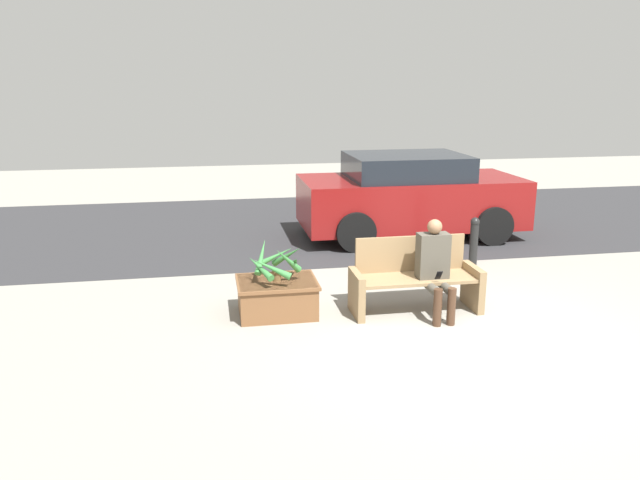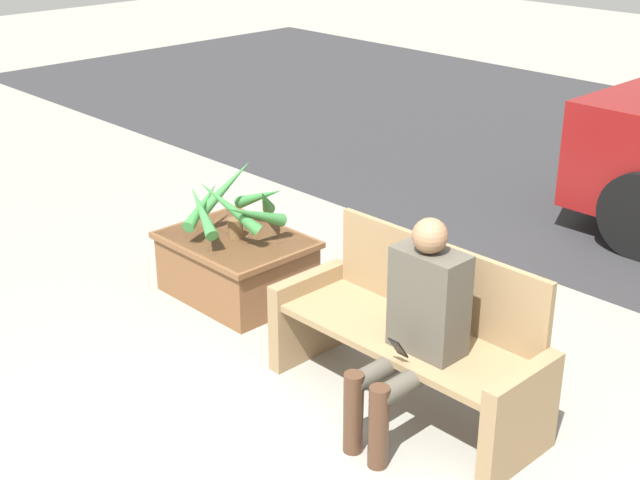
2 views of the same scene
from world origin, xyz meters
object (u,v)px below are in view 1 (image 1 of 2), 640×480
object	(u,v)px
bench	(414,279)
planter_box	(277,296)
potted_plant	(277,262)
bollard_post	(474,242)
person_seated	(435,265)
parked_car	(410,196)

from	to	relation	value
bench	planter_box	distance (m)	1.74
bench	potted_plant	distance (m)	1.75
potted_plant	bollard_post	bearing A→B (deg)	23.63
person_seated	parked_car	bearing A→B (deg)	76.30
planter_box	parked_car	world-z (taller)	parked_car
bench	planter_box	bearing A→B (deg)	174.77
planter_box	potted_plant	world-z (taller)	potted_plant
bench	person_seated	distance (m)	0.36
planter_box	bollard_post	bearing A→B (deg)	23.50
bench	potted_plant	world-z (taller)	potted_plant
potted_plant	bench	bearing A→B (deg)	-5.01
person_seated	parked_car	world-z (taller)	parked_car
bench	planter_box	size ratio (longest dim) A/B	1.64
person_seated	planter_box	xyz separation A→B (m)	(-1.92, 0.36, -0.41)
person_seated	planter_box	size ratio (longest dim) A/B	1.21
planter_box	parked_car	xyz separation A→B (m)	(2.87, 3.54, 0.53)
person_seated	bollard_post	bearing A→B (deg)	53.67
planter_box	person_seated	bearing A→B (deg)	-10.66
person_seated	potted_plant	size ratio (longest dim) A/B	1.67
potted_plant	parked_car	world-z (taller)	parked_car
planter_box	potted_plant	size ratio (longest dim) A/B	1.38
person_seated	potted_plant	xyz separation A→B (m)	(-1.91, 0.35, 0.04)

